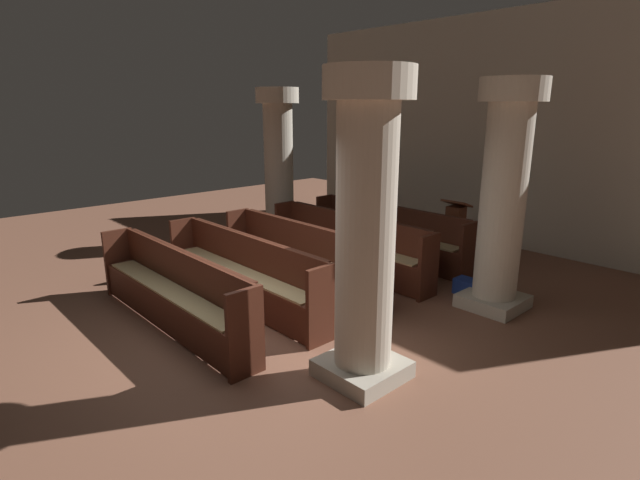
{
  "coord_description": "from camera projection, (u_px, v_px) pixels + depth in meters",
  "views": [
    {
      "loc": [
        4.77,
        -3.27,
        2.75
      ],
      "look_at": [
        -0.59,
        1.67,
        0.75
      ],
      "focal_mm": 27.56,
      "sensor_mm": 36.0,
      "label": 1
    }
  ],
  "objects": [
    {
      "name": "pillar_aisle_rear",
      "position": [
        366.0,
        227.0,
        4.74
      ],
      "size": [
        0.85,
        0.85,
        3.1
      ],
      "color": "#B6AD9A",
      "rests_on": "ground"
    },
    {
      "name": "hymn_book",
      "position": [
        351.0,
        234.0,
        6.96
      ],
      "size": [
        0.15,
        0.21,
        0.04
      ],
      "primitive_type": "cube",
      "color": "#194723",
      "rests_on": "pew_row_2"
    },
    {
      "name": "pew_row_0",
      "position": [
        388.0,
        232.0,
        8.99
      ],
      "size": [
        3.38,
        0.46,
        0.97
      ],
      "color": "#4C2316",
      "rests_on": "ground"
    },
    {
      "name": "ground_plane",
      "position": [
        255.0,
        329.0,
        6.25
      ],
      "size": [
        19.2,
        19.2,
        0.0
      ],
      "primitive_type": "plane",
      "color": "brown"
    },
    {
      "name": "pillar_aisle_side",
      "position": [
        503.0,
        194.0,
        6.51
      ],
      "size": [
        0.85,
        0.85,
        3.1
      ],
      "color": "#B6AD9A",
      "rests_on": "ground"
    },
    {
      "name": "pew_row_1",
      "position": [
        347.0,
        242.0,
        8.29
      ],
      "size": [
        3.38,
        0.46,
        0.97
      ],
      "color": "#4C2316",
      "rests_on": "ground"
    },
    {
      "name": "pew_row_3",
      "position": [
        242.0,
        270.0,
        6.9
      ],
      "size": [
        3.38,
        0.46,
        0.97
      ],
      "color": "#4C2316",
      "rests_on": "ground"
    },
    {
      "name": "pew_row_4",
      "position": [
        172.0,
        288.0,
        6.21
      ],
      "size": [
        3.38,
        0.46,
        0.97
      ],
      "color": "#4C2316",
      "rests_on": "ground"
    },
    {
      "name": "pew_row_2",
      "position": [
        300.0,
        255.0,
        7.6
      ],
      "size": [
        3.38,
        0.47,
        0.97
      ],
      "color": "#4C2316",
      "rests_on": "ground"
    },
    {
      "name": "kneeler_box_blue",
      "position": [
        468.0,
        287.0,
        7.36
      ],
      "size": [
        0.4,
        0.25,
        0.24
      ],
      "primitive_type": "cube",
      "color": "navy",
      "rests_on": "ground"
    },
    {
      "name": "back_wall",
      "position": [
        505.0,
        132.0,
        9.63
      ],
      "size": [
        10.0,
        0.16,
        4.5
      ],
      "primitive_type": "cube",
      "color": "beige",
      "rests_on": "ground"
    },
    {
      "name": "lectern",
      "position": [
        455.0,
        232.0,
        9.2
      ],
      "size": [
        0.48,
        0.45,
        1.08
      ],
      "color": "#562B1A",
      "rests_on": "ground"
    },
    {
      "name": "pillar_far_side",
      "position": [
        279.0,
        163.0,
        10.02
      ],
      "size": [
        0.85,
        0.85,
        3.1
      ],
      "color": "#B6AD9A",
      "rests_on": "ground"
    }
  ]
}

